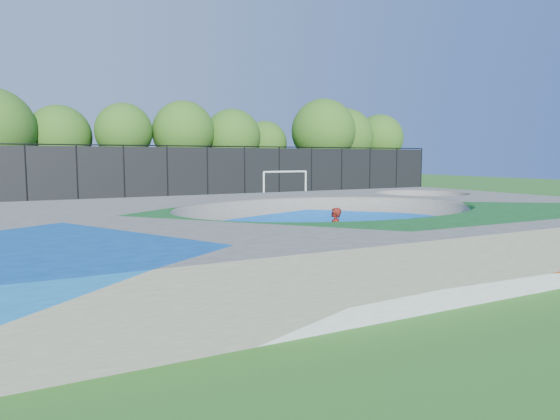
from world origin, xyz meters
The scene contains 7 objects.
ground centered at (0.00, 0.00, 0.00)m, with size 120.00×120.00×0.00m, color #27661C.
skate_deck centered at (0.00, 0.00, 0.75)m, with size 22.00×14.00×1.50m, color gray.
skater centered at (-1.11, -2.00, 0.83)m, with size 0.61×0.40×1.67m, color red.
skateboard centered at (-1.11, -2.00, 0.03)m, with size 0.78×0.22×0.05m, color black.
soccer_goal centered at (6.90, 16.06, 1.57)m, with size 3.41×0.12×2.25m.
fence centered at (0.00, 21.00, 2.10)m, with size 48.09×0.09×4.04m.
treeline centered at (3.44, 25.89, 5.03)m, with size 51.89×7.71×8.56m.
Camera 1 is at (-9.38, -14.30, 3.15)m, focal length 32.00 mm.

